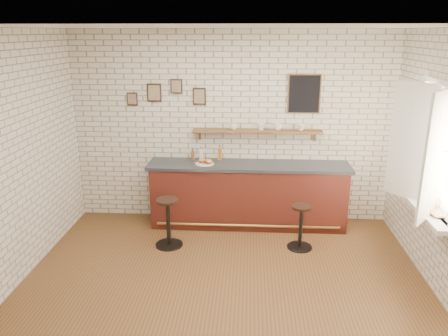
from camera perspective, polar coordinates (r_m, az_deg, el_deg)
The scene contains 21 objects.
ground at distance 5.58m, azimuth 0.00°, elevation -14.57°, with size 5.00×5.00×0.00m, color brown.
bar_counter at distance 6.87m, azimuth 3.17°, elevation -3.48°, with size 3.10×0.65×1.01m.
sandwich_plate at distance 6.69m, azimuth -2.53°, elevation 0.55°, with size 0.28×0.28×0.01m, color white.
ciabatta_sandwich at distance 6.68m, azimuth -2.45°, elevation 0.89°, with size 0.23×0.17×0.07m.
potato_chips at distance 6.69m, azimuth -2.64°, elevation 0.60°, with size 0.25×0.18×0.00m.
bitters_bottle_brown at distance 6.92m, azimuth -4.10°, elevation 1.67°, with size 0.06×0.06×0.18m.
bitters_bottle_white at distance 6.90m, azimuth -3.02°, elevation 1.73°, with size 0.05×0.05×0.20m.
bitters_bottle_amber at distance 6.87m, azimuth -0.56°, elevation 1.84°, with size 0.06×0.06×0.25m.
condiment_bottle_yellow at distance 6.88m, azimuth -0.65°, elevation 1.60°, with size 0.05×0.05×0.17m.
bar_stool_left at distance 6.29m, azimuth -7.30°, elevation -6.88°, with size 0.40×0.40×0.71m.
bar_stool_right at distance 6.29m, azimuth 9.99°, elevation -7.39°, with size 0.38×0.38×0.64m.
wall_shelf at distance 6.79m, azimuth 4.35°, elevation 4.80°, with size 2.00×0.18×0.18m.
shelf_cup_a at distance 6.78m, azimuth 1.33°, elevation 5.43°, with size 0.12×0.12×0.10m, color white.
shelf_cup_b at distance 6.77m, azimuth 4.87°, elevation 5.39°, with size 0.11×0.11×0.10m, color white.
shelf_cup_c at distance 6.79m, azimuth 7.04°, elevation 5.33°, with size 0.13×0.13×0.10m, color white.
shelf_cup_d at distance 6.82m, azimuth 10.05°, elevation 5.23°, with size 0.10×0.10×0.10m, color white.
back_wall_decor at distance 6.77m, azimuth 2.96°, elevation 9.67°, with size 2.96×0.02×0.56m.
window_sill at distance 5.83m, azimuth 24.57°, elevation -4.90°, with size 0.20×1.35×0.06m.
casement_window at distance 5.59m, azimuth 25.12°, elevation 2.24°, with size 0.40×1.30×1.56m.
book_lower at distance 5.59m, azimuth 25.29°, elevation -5.46°, with size 0.16×0.22×0.02m, color tan.
book_upper at distance 5.57m, azimuth 25.39°, elevation -5.36°, with size 0.17×0.23×0.02m, color tan.
Camera 1 is at (0.28, -4.72, 2.96)m, focal length 35.00 mm.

